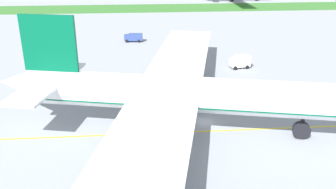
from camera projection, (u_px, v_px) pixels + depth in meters
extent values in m
plane|color=#9399A0|center=(204.00, 122.00, 60.60)|extent=(600.00, 600.00, 0.00)
cube|color=yellow|center=(208.00, 131.00, 57.67)|extent=(280.00, 0.36, 0.01)
cube|color=#38722D|center=(159.00, 8.00, 171.27)|extent=(320.00, 24.00, 0.10)
cylinder|color=white|center=(181.00, 94.00, 55.84)|extent=(48.58, 16.35, 5.49)
cube|color=#055938|center=(181.00, 99.00, 56.20)|extent=(46.59, 15.48, 0.66)
cone|color=white|center=(17.00, 82.00, 59.25)|extent=(6.94, 5.91, 4.67)
cube|color=#055938|center=(49.00, 43.00, 55.86)|extent=(8.65, 2.52, 8.78)
cube|color=white|center=(62.00, 71.00, 63.40)|extent=(7.20, 9.77, 0.38)
cube|color=white|center=(31.00, 95.00, 53.34)|extent=(7.20, 9.77, 0.38)
cube|color=white|center=(182.00, 54.00, 78.97)|extent=(20.32, 45.03, 0.44)
cylinder|color=#B7BABF|center=(184.00, 76.00, 70.39)|extent=(5.76, 4.12, 3.02)
cylinder|color=black|center=(197.00, 77.00, 70.04)|extent=(1.16, 3.19, 3.17)
cylinder|color=#B7BABF|center=(158.00, 158.00, 43.32)|extent=(5.76, 4.12, 3.02)
cylinder|color=black|center=(180.00, 160.00, 42.98)|extent=(1.16, 3.19, 3.17)
cylinder|color=black|center=(302.00, 124.00, 54.82)|extent=(0.57, 0.57, 2.13)
cylinder|color=black|center=(301.00, 130.00, 55.23)|extent=(2.81, 1.73, 2.61)
cylinder|color=black|center=(159.00, 107.00, 60.44)|extent=(0.57, 0.57, 2.13)
cylinder|color=black|center=(159.00, 113.00, 60.84)|extent=(2.81, 1.73, 2.61)
cylinder|color=black|center=(153.00, 123.00, 55.16)|extent=(0.57, 0.57, 2.13)
cylinder|color=black|center=(153.00, 129.00, 55.56)|extent=(2.81, 1.73, 2.61)
sphere|color=black|center=(72.00, 79.00, 60.57)|extent=(0.38, 0.38, 0.38)
sphere|color=black|center=(103.00, 81.00, 59.87)|extent=(0.38, 0.38, 0.38)
sphere|color=black|center=(134.00, 82.00, 59.17)|extent=(0.38, 0.38, 0.38)
sphere|color=black|center=(166.00, 84.00, 58.47)|extent=(0.38, 0.38, 0.38)
sphere|color=black|center=(199.00, 85.00, 57.77)|extent=(0.38, 0.38, 0.38)
sphere|color=black|center=(233.00, 87.00, 57.06)|extent=(0.38, 0.38, 0.38)
sphere|color=black|center=(267.00, 89.00, 56.36)|extent=(0.38, 0.38, 0.38)
sphere|color=black|center=(303.00, 91.00, 55.66)|extent=(0.38, 0.38, 0.38)
cube|color=white|center=(242.00, 61.00, 86.97)|extent=(3.83, 2.98, 2.54)
cube|color=white|center=(233.00, 63.00, 86.55)|extent=(1.74, 2.50, 1.91)
cube|color=#263347|center=(231.00, 62.00, 86.25)|extent=(0.44, 1.99, 0.84)
cylinder|color=black|center=(235.00, 68.00, 85.85)|extent=(0.94, 0.46, 0.90)
cylinder|color=black|center=(231.00, 65.00, 87.98)|extent=(0.94, 0.46, 0.90)
cylinder|color=black|center=(247.00, 67.00, 86.59)|extent=(0.94, 0.46, 0.90)
cylinder|color=black|center=(243.00, 64.00, 88.73)|extent=(0.94, 0.46, 0.90)
cube|color=#33478C|center=(136.00, 37.00, 110.80)|extent=(4.23, 2.37, 2.03)
cube|color=#33478C|center=(127.00, 37.00, 110.85)|extent=(1.74, 2.08, 1.74)
cube|color=#263347|center=(125.00, 36.00, 110.72)|extent=(0.22, 1.72, 0.77)
cylinder|color=black|center=(127.00, 41.00, 110.23)|extent=(0.92, 0.37, 0.90)
cylinder|color=black|center=(128.00, 40.00, 112.12)|extent=(0.92, 0.37, 0.90)
cylinder|color=black|center=(139.00, 41.00, 110.24)|extent=(0.92, 0.37, 0.90)
cylinder|color=black|center=(139.00, 39.00, 112.13)|extent=(0.92, 0.37, 0.90)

